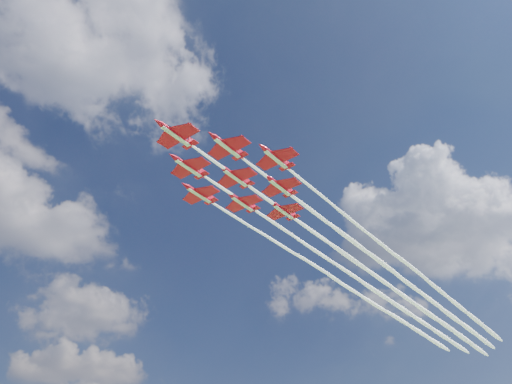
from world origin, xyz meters
TOP-DOWN VIEW (x-y plane):
  - jet_lead at (47.62, 21.41)m, footprint 149.08×69.60m
  - jet_row2_port at (59.45, 19.91)m, footprint 149.08×69.60m
  - jet_row2_starb at (54.40, 31.21)m, footprint 149.08×69.60m
  - jet_row3_port at (71.28, 18.41)m, footprint 149.08×69.60m
  - jet_row3_centre at (66.23, 29.71)m, footprint 149.08×69.60m
  - jet_row3_starb at (61.19, 41.02)m, footprint 149.08×69.60m
  - jet_row4_port at (78.06, 28.21)m, footprint 149.08×69.60m
  - jet_row4_starb at (73.02, 39.52)m, footprint 149.08×69.60m
  - jet_tail at (84.85, 38.02)m, footprint 149.08×69.60m

SIDE VIEW (x-z plane):
  - jet_lead at x=47.62m, z-range 81.72..84.71m
  - jet_row2_port at x=59.45m, z-range 81.72..84.71m
  - jet_row2_starb at x=54.40m, z-range 81.72..84.71m
  - jet_row3_port at x=71.28m, z-range 81.72..84.71m
  - jet_row3_centre at x=66.23m, z-range 81.72..84.71m
  - jet_row3_starb at x=61.19m, z-range 81.72..84.71m
  - jet_row4_port at x=78.06m, z-range 81.72..84.71m
  - jet_row4_starb at x=73.02m, z-range 81.72..84.71m
  - jet_tail at x=84.85m, z-range 81.72..84.71m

